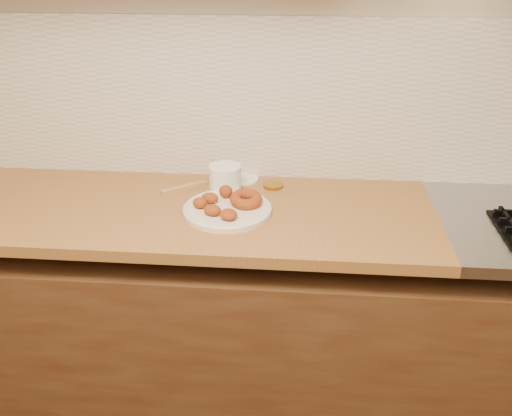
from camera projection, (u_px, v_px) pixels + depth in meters
The scene contains 11 objects.
wall_back at pixel (296, 59), 1.93m from camera, with size 4.00×0.02×2.70m, color #B8AA8B.
base_cabinet at pixel (286, 328), 2.10m from camera, with size 3.60×0.60×0.77m, color brown.
butcher_block at pixel (107, 209), 1.92m from camera, with size 2.30×0.62×0.04m, color olive.
backsplash at pixel (295, 101), 1.99m from camera, with size 3.60×0.02×0.60m, color beige.
donut_plate at pixel (227, 210), 1.85m from camera, with size 0.30×0.30×0.02m, color silver.
ring_donut at pixel (246, 199), 1.86m from camera, with size 0.11×0.11×0.04m, color #944A1C.
fried_dough_chunks at pixel (216, 204), 1.83m from camera, with size 0.18×0.22×0.05m.
plastic_tub at pixel (225, 178), 1.99m from camera, with size 0.12×0.12×0.10m, color white.
tub_lid at pixel (242, 179), 2.09m from camera, with size 0.13×0.13×0.01m, color white.
brass_jar_lid at pixel (273, 185), 2.03m from camera, with size 0.07×0.07×0.01m, color olive.
wooden_utensil at pixel (184, 188), 2.01m from camera, with size 0.18×0.02×0.01m, color #A27D48.
Camera 1 is at (0.02, 0.03, 1.76)m, focal length 38.00 mm.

